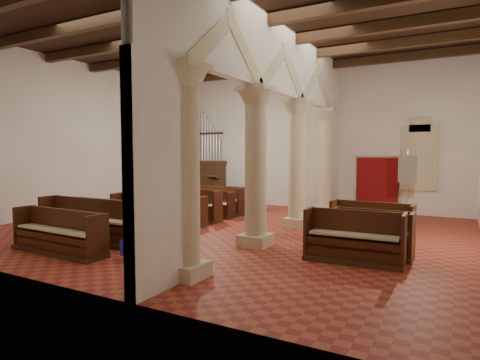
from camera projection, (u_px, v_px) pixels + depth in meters
The scene contains 29 objects.
floor at pixel (225, 229), 12.53m from camera, with size 14.00×14.00×0.00m, color #9A3A21.
ceiling at pixel (225, 33), 12.11m from camera, with size 14.00×14.00×0.00m, color black.
wall_back at pixel (295, 139), 17.57m from camera, with size 14.00×0.02×6.00m, color white.
wall_front at pixel (51, 119), 7.07m from camera, with size 14.00×0.02×6.00m, color white.
wall_left at pixel (72, 137), 15.68m from camera, with size 0.02×12.00×6.00m, color white.
ceiling_beams at pixel (225, 40), 12.12m from camera, with size 13.80×11.80×0.30m, color #3E2813, non-canonical shape.
arcade at pixel (279, 112), 11.42m from camera, with size 0.90×11.90×6.00m.
window_back at pixel (419, 158), 15.21m from camera, with size 1.00×0.03×2.20m, color #2C6353.
pipe_organ at pixel (204, 174), 19.40m from camera, with size 2.10×0.85×4.40m.
lectern at pixel (214, 193), 18.04m from camera, with size 0.61×0.62×1.39m.
dossal_curtain at pixel (377, 184), 15.95m from camera, with size 1.80×0.07×2.17m.
processional_banner at pixel (406, 200), 13.35m from camera, with size 0.57×0.72×2.49m.
hymnal_box_a at pixel (130, 247), 9.04m from camera, with size 0.34×0.28×0.34m, color navy.
hymnal_box_b at pixel (151, 228), 11.40m from camera, with size 0.34×0.28×0.34m, color navy.
hymnal_box_c at pixel (166, 225), 11.88m from camera, with size 0.30×0.24×0.30m, color navy.
tube_heater_a at pixel (52, 240), 10.25m from camera, with size 0.11×0.11×1.14m, color white.
tube_heater_b at pixel (79, 249), 9.37m from camera, with size 0.11×0.11×1.14m, color white.
nave_pew_0 at pixel (59, 239), 9.61m from camera, with size 2.87×0.79×1.03m.
nave_pew_1 at pixel (90, 227), 10.89m from camera, with size 3.50×0.77×1.15m.
nave_pew_2 at pixel (109, 223), 11.78m from camera, with size 2.85×0.73×1.02m.
nave_pew_3 at pixel (152, 218), 12.46m from camera, with size 2.92×0.78×1.09m.
nave_pew_4 at pixel (170, 214), 13.44m from camera, with size 2.69×0.77×0.99m.
nave_pew_5 at pixel (182, 210), 14.27m from camera, with size 2.99×0.91×1.10m.
nave_pew_6 at pixel (201, 208), 15.16m from camera, with size 2.71×0.65×0.97m.
nave_pew_7 at pixel (206, 204), 15.89m from camera, with size 3.22×0.76×1.07m.
nave_pew_8 at pixel (227, 202), 16.99m from camera, with size 2.90×0.71×0.96m.
aisle_pew_0 at pixel (354, 245), 8.80m from camera, with size 2.14×0.81×1.13m.
aisle_pew_1 at pixel (372, 240), 9.32m from camera, with size 1.82×0.77×1.07m.
aisle_pew_2 at pixel (371, 230), 10.47m from camera, with size 2.11×0.85×1.11m.
Camera 1 is at (6.36, -10.65, 2.42)m, focal length 30.00 mm.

